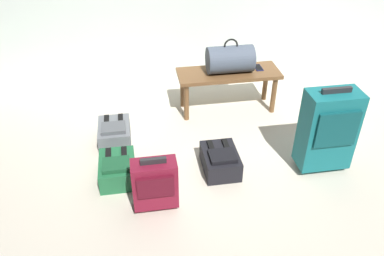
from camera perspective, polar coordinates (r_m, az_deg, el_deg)
ground_plane at (r=3.55m, az=10.09°, el=-2.96°), size 6.60×6.60×0.00m
bench at (r=3.91m, az=5.31°, el=7.28°), size 1.00×0.36×0.42m
duffel_bag_slate at (r=3.82m, az=5.56°, el=9.93°), size 0.44×0.26×0.34m
cell_phone at (r=3.99m, az=9.60°, el=8.66°), size 0.07×0.14×0.01m
suitcase_upright_teal at (r=3.25m, az=19.15°, el=-0.20°), size 0.41×0.25×0.75m
suitcase_small_burgundy at (r=2.81m, az=-5.42°, el=-8.03°), size 0.32×0.19×0.46m
backpack_dark at (r=3.23m, az=4.15°, el=-4.73°), size 0.28×0.38×0.21m
backpack_green at (r=3.19m, az=-10.80°, el=-5.87°), size 0.28×0.38×0.21m
backpack_grey at (r=3.60m, az=-11.19°, el=-0.69°), size 0.28×0.38×0.21m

